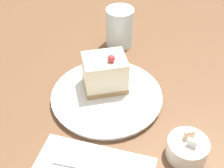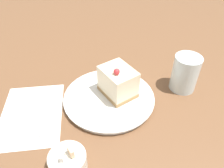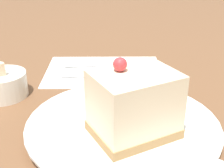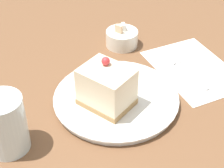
% 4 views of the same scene
% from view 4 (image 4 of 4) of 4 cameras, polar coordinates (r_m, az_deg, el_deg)
% --- Properties ---
extents(ground_plane, '(4.00, 4.00, 0.00)m').
position_cam_4_polar(ground_plane, '(0.81, 1.05, -3.90)').
color(ground_plane, brown).
extents(plate, '(0.28, 0.28, 0.02)m').
position_cam_4_polar(plate, '(0.83, 0.63, -2.26)').
color(plate, silver).
rests_on(plate, ground_plane).
extents(cake_slice, '(0.11, 0.12, 0.11)m').
position_cam_4_polar(cake_slice, '(0.78, -0.83, -0.51)').
color(cake_slice, '#AD8451').
rests_on(cake_slice, plate).
extents(napkin, '(0.21, 0.27, 0.00)m').
position_cam_4_polar(napkin, '(0.95, 12.33, 2.30)').
color(napkin, white).
rests_on(napkin, ground_plane).
extents(fork, '(0.04, 0.17, 0.00)m').
position_cam_4_polar(fork, '(0.95, 10.59, 2.62)').
color(fork, silver).
rests_on(fork, napkin).
extents(knife, '(0.04, 0.18, 0.00)m').
position_cam_4_polar(knife, '(0.95, 14.14, 2.29)').
color(knife, silver).
rests_on(knife, napkin).
extents(sugar_bowl, '(0.09, 0.09, 0.06)m').
position_cam_4_polar(sugar_bowl, '(1.01, 1.52, 7.01)').
color(sugar_bowl, silver).
rests_on(sugar_bowl, ground_plane).
extents(drinking_glass, '(0.08, 0.08, 0.12)m').
position_cam_4_polar(drinking_glass, '(0.72, -16.04, -5.92)').
color(drinking_glass, silver).
rests_on(drinking_glass, ground_plane).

